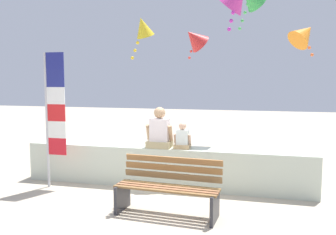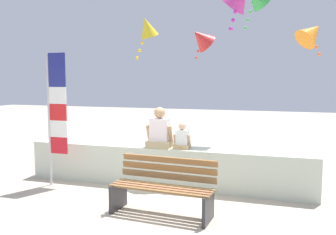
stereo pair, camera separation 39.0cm
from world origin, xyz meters
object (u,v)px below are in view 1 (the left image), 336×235
person_adult (160,132)px  flag_banner (53,110)px  kite_yellow (143,28)px  kite_orange (304,34)px  person_child (182,138)px  kite_red (194,38)px  park_bench (168,188)px

person_adult → flag_banner: (-2.01, -0.58, 0.44)m
kite_yellow → kite_orange: bearing=19.6°
person_child → kite_orange: 4.53m
flag_banner → kite_red: size_ratio=2.64×
park_bench → kite_orange: (2.41, 4.42, 2.87)m
park_bench → kite_red: kite_red is taller
kite_orange → person_adult: bearing=-134.5°
person_adult → kite_red: size_ratio=0.80×
kite_yellow → person_adult: bearing=-61.9°
kite_yellow → kite_red: size_ratio=1.04×
person_child → flag_banner: 2.60m
flag_banner → kite_yellow: bearing=63.0°
kite_yellow → park_bench: bearing=-65.1°
kite_yellow → kite_red: (0.92, 1.91, -0.07)m
flag_banner → kite_red: bearing=63.6°
person_child → kite_orange: size_ratio=0.52×
park_bench → kite_red: (-0.50, 4.97, 2.91)m
person_adult → flag_banner: bearing=-163.8°
park_bench → kite_red: bearing=95.8°
park_bench → person_adult: bearing=110.9°
flag_banner → kite_red: 4.94m
person_adult → person_child: (0.46, 0.00, -0.11)m
park_bench → kite_yellow: bearing=114.9°
person_adult → kite_orange: kite_orange is taller
park_bench → kite_red: 5.78m
park_bench → person_adult: (-0.54, 1.42, 0.69)m
flag_banner → kite_orange: (4.97, 3.59, 1.74)m
person_child → kite_red: 4.27m
person_child → flag_banner: bearing=-166.7°
flag_banner → kite_orange: kite_orange is taller
person_adult → park_bench: bearing=-69.1°
kite_red → kite_yellow: bearing=-115.6°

